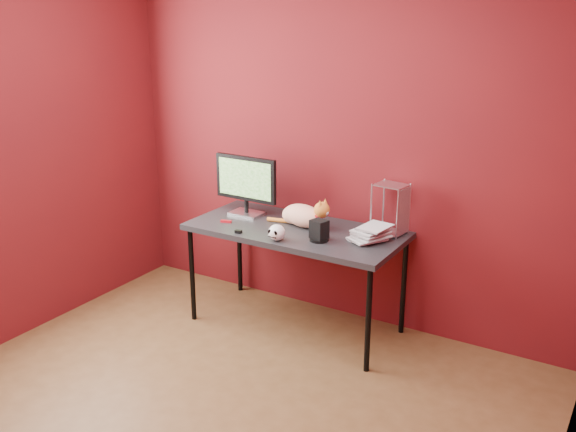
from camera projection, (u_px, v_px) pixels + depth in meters
The scene contains 11 objects.
room at pixel (179, 176), 3.05m from camera, with size 3.52×3.52×2.61m.
desk at pixel (296, 235), 4.47m from camera, with size 1.50×0.70×0.75m.
monitor at pixel (246, 182), 4.67m from camera, with size 0.51×0.17×0.44m.
cat at pixel (304, 216), 4.47m from camera, with size 0.50×0.24×0.23m.
skull_mug at pixel (277, 232), 4.20m from camera, with size 0.11×0.11×0.11m.
speaker at pixel (319, 231), 4.19m from camera, with size 0.12×0.12×0.14m.
book_stack at pixel (365, 153), 4.11m from camera, with size 0.26×0.28×1.15m.
wire_rack at pixel (390, 208), 4.31m from camera, with size 0.22×0.19×0.35m.
pocket_knife at pixel (226, 221), 4.57m from camera, with size 0.08×0.02×0.02m, color #AE0D17.
black_gadget at pixel (238, 232), 4.35m from camera, with size 0.05×0.03×0.02m, color black.
washer at pixel (271, 235), 4.31m from camera, with size 0.05×0.05×0.00m, color silver.
Camera 1 is at (1.97, -2.27, 2.21)m, focal length 40.00 mm.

